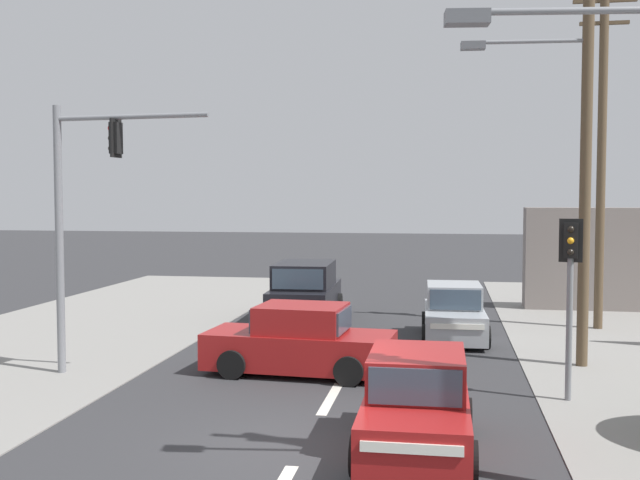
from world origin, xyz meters
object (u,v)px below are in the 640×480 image
traffic_signal_mast (80,203)px  pedestal_signal_right_kerb (570,278)px  sedan_oncoming_near (300,343)px  suv_receding_far (305,294)px  hatchback_oncoming_mid (454,314)px  utility_pole_background_right (602,151)px  utility_pole_midground_right (581,126)px  hatchback_crossing_left (416,407)px

traffic_signal_mast → pedestal_signal_right_kerb: 10.46m
sedan_oncoming_near → suv_receding_far: suv_receding_far is taller
traffic_signal_mast → hatchback_oncoming_mid: 10.45m
traffic_signal_mast → pedestal_signal_right_kerb: (10.35, -0.49, -1.42)m
suv_receding_far → hatchback_oncoming_mid: bearing=-26.3°
utility_pole_background_right → hatchback_oncoming_mid: bearing=-151.7°
utility_pole_midground_right → utility_pole_background_right: utility_pole_midground_right is taller
pedestal_signal_right_kerb → hatchback_crossing_left: (-2.81, -3.35, -1.71)m
suv_receding_far → hatchback_oncoming_mid: suv_receding_far is taller
pedestal_signal_right_kerb → utility_pole_midground_right: bearing=77.9°
utility_pole_background_right → sedan_oncoming_near: bearing=-137.8°
utility_pole_midground_right → hatchback_oncoming_mid: utility_pole_midground_right is taller
hatchback_oncoming_mid → utility_pole_midground_right: bearing=-46.6°
utility_pole_midground_right → hatchback_crossing_left: (-3.48, -6.51, -4.91)m
traffic_signal_mast → sedan_oncoming_near: 5.78m
sedan_oncoming_near → suv_receding_far: bearing=99.7°
sedan_oncoming_near → suv_receding_far: size_ratio=0.95×
traffic_signal_mast → sedan_oncoming_near: bearing=10.7°
utility_pole_background_right → utility_pole_midground_right: bearing=-105.9°
utility_pole_background_right → pedestal_signal_right_kerb: 9.18m
utility_pole_midground_right → pedestal_signal_right_kerb: bearing=-102.1°
utility_pole_background_right → suv_receding_far: 10.00m
hatchback_crossing_left → hatchback_oncoming_mid: (0.69, 9.47, 0.00)m
hatchback_crossing_left → suv_receding_far: 12.43m
utility_pole_background_right → pedestal_signal_right_kerb: (-2.18, -8.43, -2.92)m
utility_pole_background_right → sedan_oncoming_near: size_ratio=2.34×
utility_pole_midground_right → pedestal_signal_right_kerb: utility_pole_midground_right is taller
suv_receding_far → pedestal_signal_right_kerb: bearing=-51.1°
utility_pole_background_right → traffic_signal_mast: 14.91m
utility_pole_midground_right → hatchback_crossing_left: size_ratio=2.88×
suv_receding_far → utility_pole_background_right: bearing=0.1°
sedan_oncoming_near → hatchback_crossing_left: (2.78, -4.75, -0.00)m
traffic_signal_mast → hatchback_crossing_left: traffic_signal_mast is taller
utility_pole_midground_right → hatchback_oncoming_mid: 6.38m
pedestal_signal_right_kerb → sedan_oncoming_near: size_ratio=0.82×
sedan_oncoming_near → utility_pole_midground_right: bearing=15.8°
hatchback_oncoming_mid → hatchback_crossing_left: bearing=-94.2°
hatchback_crossing_left → utility_pole_background_right: bearing=67.1°
traffic_signal_mast → suv_receding_far: 9.18m
utility_pole_midground_right → sedan_oncoming_near: bearing=-164.2°
utility_pole_background_right → hatchback_oncoming_mid: (-4.30, -2.31, -4.63)m
sedan_oncoming_near → hatchback_crossing_left: sedan_oncoming_near is taller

